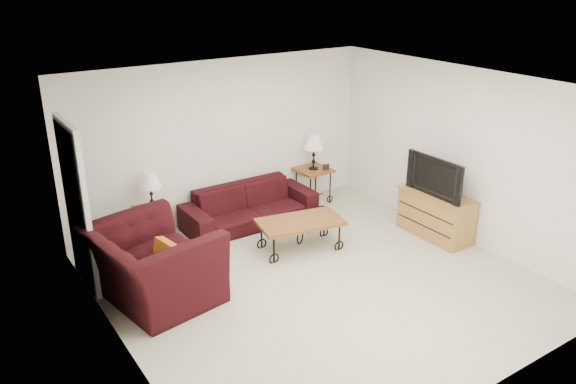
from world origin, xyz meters
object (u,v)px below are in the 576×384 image
object	(u,v)px
lamp_left	(151,191)
television	(439,176)
lamp_right	(314,152)
armchair	(153,264)
coffee_table	(300,235)
sofa	(250,205)
backpack	(315,206)
side_table_left	(154,226)
tv_stand	(436,215)
side_table_right	(313,185)

from	to	relation	value
lamp_left	television	world-z (taller)	television
lamp_right	armchair	xyz separation A→B (m)	(-3.39, -1.43, -0.42)
lamp_right	coffee_table	size ratio (longest dim) A/B	0.50
armchair	sofa	bearing A→B (deg)	-68.27
television	backpack	distance (m)	2.00
side_table_left	backpack	world-z (taller)	side_table_left
lamp_left	television	distance (m)	4.10
lamp_left	armchair	size ratio (longest dim) A/B	0.38
television	sofa	bearing A→B (deg)	-133.01
tv_stand	backpack	world-z (taller)	tv_stand
lamp_left	backpack	bearing A→B (deg)	-13.44
lamp_right	coffee_table	bearing A→B (deg)	-131.94
lamp_right	television	distance (m)	2.20
side_table_right	lamp_left	size ratio (longest dim) A/B	1.09
sofa	side_table_left	bearing A→B (deg)	173.08
lamp_right	backpack	xyz separation A→B (m)	(-0.39, -0.58, -0.68)
side_table_left	lamp_right	world-z (taller)	lamp_right
tv_stand	backpack	size ratio (longest dim) A/B	2.75
side_table_left	lamp_left	distance (m)	0.54
sofa	backpack	distance (m)	1.04
side_table_left	side_table_right	xyz separation A→B (m)	(2.83, 0.00, 0.02)
sofa	lamp_left	xyz separation A→B (m)	(-1.48, 0.18, 0.51)
lamp_right	side_table_left	bearing A→B (deg)	180.00
television	side_table_left	bearing A→B (deg)	-120.61
television	backpack	world-z (taller)	television
armchair	television	distance (m)	4.17
armchair	backpack	distance (m)	3.13
armchair	backpack	bearing A→B (deg)	-83.98
side_table_right	lamp_right	bearing A→B (deg)	0.00
armchair	television	world-z (taller)	television
side_table_left	backpack	distance (m)	2.51
tv_stand	side_table_right	bearing A→B (deg)	108.89
side_table_right	backpack	distance (m)	0.71
sofa	side_table_right	distance (m)	1.36
sofa	coffee_table	size ratio (longest dim) A/B	1.77
tv_stand	television	world-z (taller)	television
backpack	side_table_left	bearing A→B (deg)	177.89
coffee_table	backpack	xyz separation A→B (m)	(0.80, 0.74, -0.02)
sofa	coffee_table	distance (m)	1.16
armchair	backpack	xyz separation A→B (m)	(3.00, 0.84, -0.26)
coffee_table	lamp_right	bearing A→B (deg)	48.06
coffee_table	television	distance (m)	2.16
backpack	tv_stand	bearing A→B (deg)	-42.32
television	lamp_left	bearing A→B (deg)	-120.61
lamp_right	armchair	distance (m)	3.70
armchair	tv_stand	world-z (taller)	armchair
sofa	coffee_table	bearing A→B (deg)	-82.02
coffee_table	backpack	world-z (taller)	coffee_table
coffee_table	television	size ratio (longest dim) A/B	1.17
sofa	armchair	distance (m)	2.40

